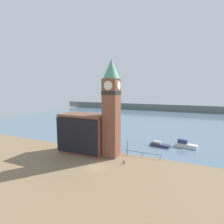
{
  "coord_description": "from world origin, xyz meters",
  "views": [
    {
      "loc": [
        17.36,
        -31.08,
        16.55
      ],
      "look_at": [
        1.17,
        5.68,
        11.38
      ],
      "focal_mm": 28.0,
      "sensor_mm": 36.0,
      "label": 1
    }
  ],
  "objects_px": {
    "mooring_bollard_near": "(124,162)",
    "pier_building": "(83,133)",
    "clock_tower": "(111,106)",
    "boat_near": "(159,145)",
    "lamp_post": "(127,144)",
    "boat_far": "(185,145)"
  },
  "relations": [
    {
      "from": "clock_tower",
      "to": "boat_far",
      "type": "bearing_deg",
      "value": 40.41
    },
    {
      "from": "boat_near",
      "to": "mooring_bollard_near",
      "type": "bearing_deg",
      "value": -96.13
    },
    {
      "from": "mooring_bollard_near",
      "to": "lamp_post",
      "type": "height_order",
      "value": "lamp_post"
    },
    {
      "from": "clock_tower",
      "to": "boat_near",
      "type": "bearing_deg",
      "value": 50.92
    },
    {
      "from": "boat_near",
      "to": "boat_far",
      "type": "xyz_separation_m",
      "value": [
        6.95,
        2.12,
        0.25
      ]
    },
    {
      "from": "boat_far",
      "to": "mooring_bollard_near",
      "type": "xyz_separation_m",
      "value": [
        -12.38,
        -17.79,
        -0.34
      ]
    },
    {
      "from": "boat_far",
      "to": "lamp_post",
      "type": "bearing_deg",
      "value": -122.84
    },
    {
      "from": "mooring_bollard_near",
      "to": "clock_tower",
      "type": "bearing_deg",
      "value": 143.51
    },
    {
      "from": "boat_near",
      "to": "boat_far",
      "type": "relative_size",
      "value": 0.94
    },
    {
      "from": "boat_near",
      "to": "mooring_bollard_near",
      "type": "xyz_separation_m",
      "value": [
        -5.43,
        -15.67,
        -0.09
      ]
    },
    {
      "from": "pier_building",
      "to": "clock_tower",
      "type": "bearing_deg",
      "value": 4.89
    },
    {
      "from": "boat_near",
      "to": "lamp_post",
      "type": "bearing_deg",
      "value": -106.88
    },
    {
      "from": "clock_tower",
      "to": "pier_building",
      "type": "xyz_separation_m",
      "value": [
        -7.88,
        -0.67,
        -7.44
      ]
    },
    {
      "from": "clock_tower",
      "to": "pier_building",
      "type": "height_order",
      "value": "clock_tower"
    },
    {
      "from": "boat_far",
      "to": "boat_near",
      "type": "bearing_deg",
      "value": -150.47
    },
    {
      "from": "mooring_bollard_near",
      "to": "pier_building",
      "type": "bearing_deg",
      "value": 167.76
    },
    {
      "from": "pier_building",
      "to": "mooring_bollard_near",
      "type": "bearing_deg",
      "value": -12.24
    },
    {
      "from": "mooring_bollard_near",
      "to": "lamp_post",
      "type": "distance_m",
      "value": 5.47
    },
    {
      "from": "clock_tower",
      "to": "lamp_post",
      "type": "height_order",
      "value": "clock_tower"
    },
    {
      "from": "boat_near",
      "to": "mooring_bollard_near",
      "type": "relative_size",
      "value": 7.0
    },
    {
      "from": "clock_tower",
      "to": "boat_near",
      "type": "xyz_separation_m",
      "value": [
        9.99,
        12.3,
        -12.04
      ]
    },
    {
      "from": "boat_near",
      "to": "lamp_post",
      "type": "height_order",
      "value": "lamp_post"
    }
  ]
}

